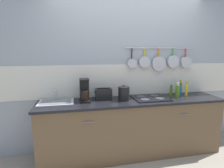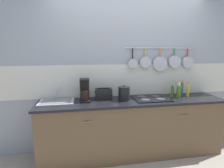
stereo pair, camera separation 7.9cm
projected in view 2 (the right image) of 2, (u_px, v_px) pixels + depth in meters
ground_plane at (132, 154)px, 2.82m from camera, size 12.00×12.00×0.00m
wall_back at (128, 73)px, 2.91m from camera, size 7.20×0.14×2.60m
cabinet_base at (132, 129)px, 2.75m from camera, size 2.81×0.55×0.86m
countertop at (133, 101)px, 2.67m from camera, size 2.85×0.57×0.03m
sink_basin at (57, 101)px, 2.56m from camera, size 0.50×0.37×0.19m
coffee_maker at (85, 92)px, 2.59m from camera, size 0.15×0.20×0.34m
toaster at (104, 94)px, 2.69m from camera, size 0.27×0.14×0.17m
kettle at (124, 93)px, 2.64m from camera, size 0.17×0.17×0.23m
cooktop at (151, 98)px, 2.75m from camera, size 0.54×0.46×0.01m
bottle_cooking_wine at (172, 92)px, 2.84m from camera, size 0.05×0.05×0.19m
bottle_olive_oil at (179, 91)px, 2.77m from camera, size 0.07×0.07×0.24m
bottle_sesame_oil at (181, 91)px, 2.85m from camera, size 0.06×0.06×0.21m
bottle_vinegar at (182, 89)px, 2.95m from camera, size 0.05×0.05×0.25m
bottle_dish_soap at (188, 90)px, 2.87m from camera, size 0.05×0.05×0.25m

